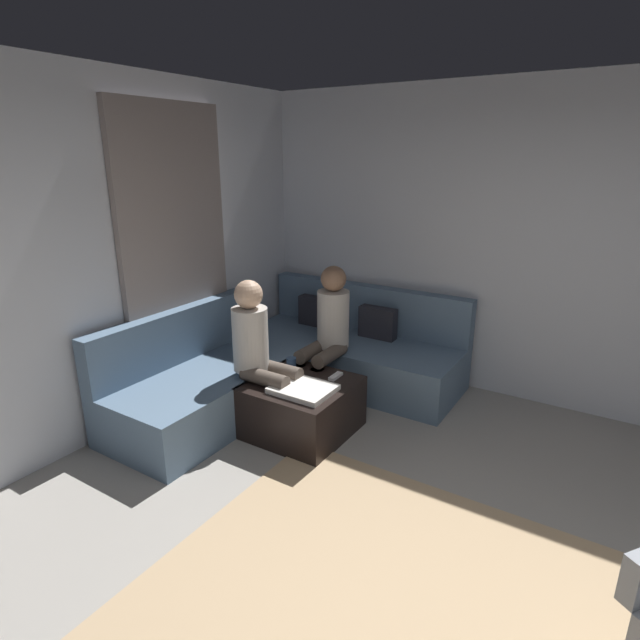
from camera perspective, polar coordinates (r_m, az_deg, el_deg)
wall_back at (r=4.65m, az=26.74°, el=6.77°), size 6.00×0.12×2.70m
wall_left at (r=3.82m, az=-31.29°, el=3.99°), size 0.12×6.00×2.70m
curtain_panel at (r=4.47m, az=-15.65°, el=6.35°), size 0.06×1.10×2.50m
area_rug at (r=2.79m, az=9.40°, el=-31.05°), size 2.60×2.20×0.01m
sectional_couch at (r=4.68m, az=-3.05°, el=-4.93°), size 2.10×2.55×0.87m
ottoman at (r=4.08m, az=-2.08°, el=-9.63°), size 0.76×0.76×0.42m
folded_blanket at (r=3.84m, az=-1.89°, el=-7.67°), size 0.44×0.36×0.04m
coffee_mug at (r=4.22m, az=-3.21°, el=-4.82°), size 0.08×0.08×0.10m
game_remote at (r=4.07m, az=1.75°, el=-6.27°), size 0.05×0.15×0.02m
person_on_couch_back at (r=4.42m, az=0.82°, el=-1.10°), size 0.30×0.60×1.20m
person_on_couch_side at (r=3.99m, az=-6.63°, el=-3.35°), size 0.60×0.30×1.20m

